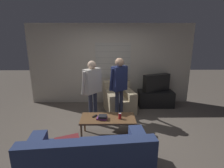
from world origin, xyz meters
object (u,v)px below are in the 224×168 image
Objects in this scene: person_right_standing at (119,82)px; book_stack at (102,117)px; armchair_beige at (119,100)px; tv at (156,83)px; soda_can at (120,116)px; person_left_standing at (92,84)px; coffee_table at (108,119)px; spare_remote at (95,116)px; couch_blue at (89,159)px.

person_right_standing reaches higher than book_stack.
book_stack is (-0.43, -1.52, 0.16)m from armchair_beige.
tv reaches higher than book_stack.
tv is 7.01× the size of soda_can.
person_left_standing is (-0.71, -0.74, 0.68)m from armchair_beige.
armchair_beige is at bearing 51.73° from person_right_standing.
coffee_table is at bearing -142.97° from person_right_standing.
couch_blue is at bearing -54.85° from spare_remote.
tv is (1.18, 0.33, 0.43)m from armchair_beige.
tv is at bearing -20.36° from person_left_standing.
person_left_standing is at bearing 7.43° from tv.
soda_can is at bearing 73.98° from armchair_beige.
armchair_beige is at bearing 71.48° from couch_blue.
person_right_standing reaches higher than armchair_beige.
couch_blue is at bearing -140.88° from person_right_standing.
couch_blue is 15.67× the size of soda_can.
tv is at bearing 3.02° from person_right_standing.
soda_can is at bearing 33.83° from tv.
person_left_standing is at bearing 130.30° from soda_can.
spare_remote is at bearing 52.93° from armchair_beige.
coffee_table is at bearing 167.31° from soda_can.
spare_remote is (-1.78, -1.73, -0.29)m from tv.
person_left_standing is at bearing 32.63° from armchair_beige.
coffee_table is (-0.31, -1.45, 0.08)m from armchair_beige.
couch_blue is 8.30× the size of book_stack.
book_stack is at bearing 26.70° from tv.
book_stack reaches higher than spare_remote.
soda_can is at bearing -12.69° from coffee_table.
soda_can is (0.65, -0.77, -0.50)m from person_left_standing.
couch_blue is at bearing -104.55° from coffee_table.
armchair_beige is 0.88× the size of coffee_table.
soda_can is (-1.24, -1.84, -0.24)m from tv.
spare_remote is (-0.54, 0.11, -0.05)m from soda_can.
armchair_beige is 1.30m from tv.
person_right_standing is at bearing -38.98° from person_left_standing.
person_right_standing is (-0.04, -0.61, 0.71)m from armchair_beige.
couch_blue is at bearing -136.79° from person_left_standing.
book_stack is (0.17, 1.06, 0.20)m from couch_blue.
person_left_standing reaches higher than spare_remote.
soda_can is (0.25, -0.06, 0.10)m from coffee_table.
tv is 2.19m from person_left_standing.
armchair_beige is 1.52m from soda_can.
spare_remote is at bearing -130.72° from person_left_standing.
person_left_standing is at bearing 156.25° from person_right_standing.
person_right_standing is at bearing 88.60° from soda_can.
coffee_table is 0.16m from book_stack.
book_stack is 1.84× the size of spare_remote.
couch_blue is at bearing -117.07° from soda_can.
armchair_beige reaches higher than spare_remote.
person_left_standing is 0.68m from person_right_standing.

